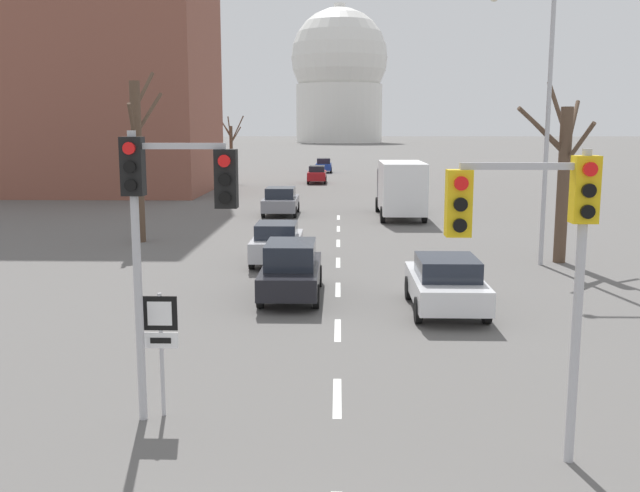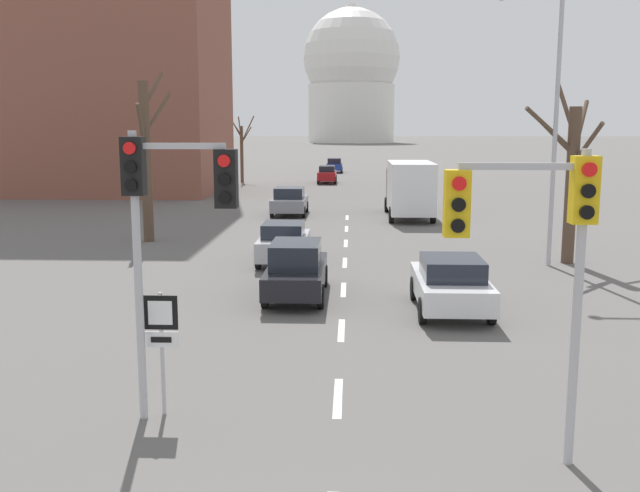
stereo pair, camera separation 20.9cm
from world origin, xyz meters
TOP-DOWN VIEW (x-y plane):
  - lane_stripe_1 at (0.00, 6.87)m, footprint 0.16×2.00m
  - lane_stripe_2 at (0.00, 11.37)m, footprint 0.16×2.00m
  - lane_stripe_3 at (0.00, 15.87)m, footprint 0.16×2.00m
  - lane_stripe_4 at (0.00, 20.37)m, footprint 0.16×2.00m
  - lane_stripe_5 at (0.00, 24.87)m, footprint 0.16×2.00m
  - lane_stripe_6 at (0.00, 29.37)m, footprint 0.16×2.00m
  - lane_stripe_7 at (0.00, 33.87)m, footprint 0.16×2.00m
  - traffic_signal_near_left at (-2.83, 5.78)m, footprint 1.89×0.34m
  - traffic_signal_near_right at (2.88, 4.38)m, footprint 2.14×0.34m
  - route_sign_post at (-3.05, 5.95)m, footprint 0.60×0.08m
  - street_lamp_right at (7.09, 20.16)m, footprint 2.33×0.36m
  - sedan_near_left at (2.96, 13.31)m, footprint 1.94×4.15m
  - sedan_near_right at (-2.27, 20.19)m, footprint 1.81×3.89m
  - sedan_mid_centre at (-1.68, 74.10)m, footprint 1.80×4.06m
  - sedan_far_left at (-3.32, 34.93)m, footprint 1.97×4.23m
  - sedan_far_right at (-1.39, 14.83)m, footprint 1.74×4.46m
  - sedan_distant_centre at (-1.98, 58.79)m, footprint 1.70×4.52m
  - delivery_truck at (3.45, 33.90)m, footprint 2.44×7.20m
  - bare_tree_left_near at (-9.87, 59.67)m, footprint 2.62×2.65m
  - bare_tree_right_near at (8.25, 20.69)m, footprint 3.01×3.04m
  - bare_tree_left_far at (-8.71, 25.08)m, footprint 0.95×3.45m
  - capitol_dome at (0.00, 234.33)m, footprint 31.56×31.56m

SIDE VIEW (x-z plane):
  - lane_stripe_1 at x=0.00m, z-range 0.00..0.01m
  - lane_stripe_2 at x=0.00m, z-range 0.00..0.01m
  - lane_stripe_3 at x=0.00m, z-range 0.00..0.01m
  - lane_stripe_4 at x=0.00m, z-range 0.00..0.01m
  - lane_stripe_5 at x=0.00m, z-range 0.00..0.01m
  - lane_stripe_6 at x=0.00m, z-range 0.00..0.01m
  - lane_stripe_7 at x=0.00m, z-range 0.00..0.01m
  - sedan_near_right at x=-2.27m, z-range 0.02..1.55m
  - sedan_near_left at x=2.96m, z-range 0.03..1.57m
  - sedan_mid_centre at x=-1.68m, z-range 0.00..1.60m
  - sedan_distant_centre at x=-1.98m, z-range 0.02..1.60m
  - sedan_far_left at x=-3.32m, z-range 0.01..1.62m
  - sedan_far_right at x=-1.39m, z-range 0.00..1.69m
  - route_sign_post at x=-3.05m, z-range 0.38..2.59m
  - delivery_truck at x=3.45m, z-range 0.13..3.27m
  - bare_tree_left_near at x=-9.87m, z-range -0.12..6.29m
  - bare_tree_right_near at x=8.25m, z-range -0.09..6.66m
  - traffic_signal_near_right at x=2.88m, z-range 1.21..5.92m
  - bare_tree_left_far at x=-8.71m, z-range 0.01..7.48m
  - traffic_signal_near_left at x=-2.83m, z-range 1.27..6.22m
  - street_lamp_right at x=7.09m, z-range 1.00..10.68m
  - capitol_dome at x=0.00m, z-range -0.58..44.01m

